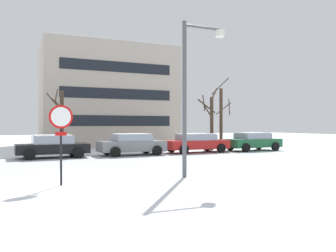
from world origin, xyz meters
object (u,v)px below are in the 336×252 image
street_lamp (192,82)px  stop_sign (61,129)px  parked_car_green (253,141)px  parked_car_gray (132,144)px  parked_car_red (196,143)px  parked_car_black (53,146)px

street_lamp → stop_sign: bearing=179.6°
stop_sign → parked_car_green: bearing=33.3°
stop_sign → street_lamp: 5.02m
stop_sign → parked_car_gray: (5.38, 9.65, -1.09)m
stop_sign → parked_car_gray: bearing=60.9°
street_lamp → parked_car_gray: size_ratio=1.35×
parked_car_red → parked_car_green: (4.83, -0.06, 0.01)m
parked_car_green → parked_car_black: bearing=-179.7°
parked_car_black → parked_car_gray: 4.83m
parked_car_black → stop_sign: bearing=-93.2°
parked_car_green → stop_sign: bearing=-146.7°
stop_sign → parked_car_black: bearing=86.8°
parked_car_black → parked_car_green: 14.49m
parked_car_black → parked_car_red: size_ratio=0.89×
parked_car_black → parked_car_green: size_ratio=0.96×
parked_car_black → parked_car_gray: parked_car_gray is taller
stop_sign → parked_car_black: (0.55, 9.82, -1.11)m
stop_sign → parked_car_red: stop_sign is taller
street_lamp → parked_car_black: size_ratio=1.39×
stop_sign → parked_car_green: 18.03m
parked_car_green → street_lamp: bearing=-136.1°
street_lamp → parked_car_red: size_ratio=1.24×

